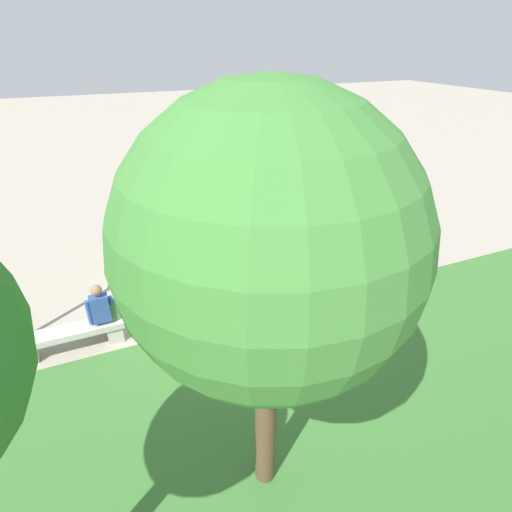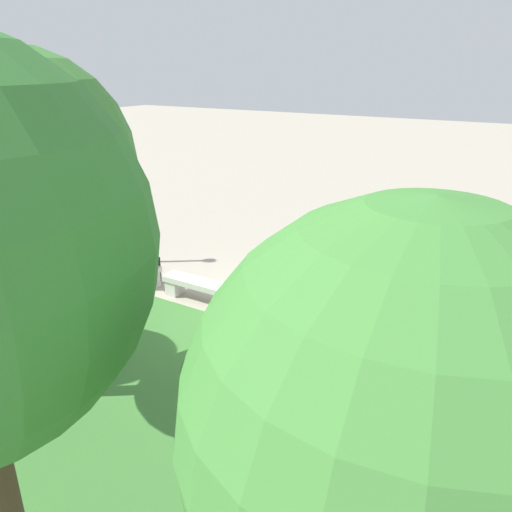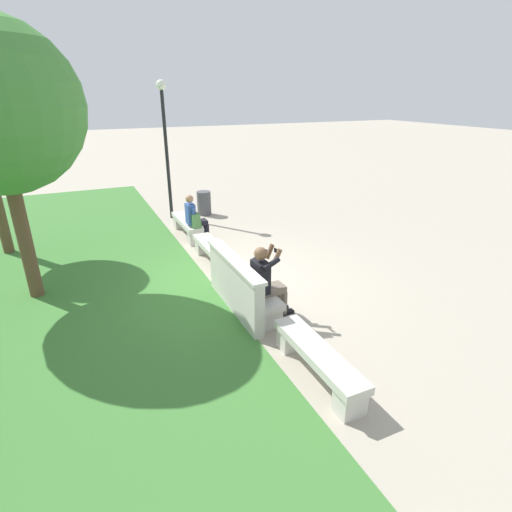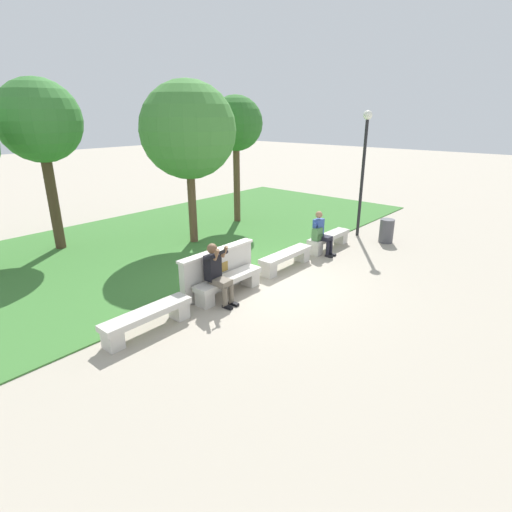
{
  "view_description": "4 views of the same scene",
  "coord_description": "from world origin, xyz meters",
  "px_view_note": "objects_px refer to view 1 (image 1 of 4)",
  "views": [
    {
      "loc": [
        2.37,
        6.52,
        5.05
      ],
      "look_at": [
        -0.57,
        -0.44,
        0.91
      ],
      "focal_mm": 28.0,
      "sensor_mm": 36.0,
      "label": 1
    },
    {
      "loc": [
        -4.68,
        7.36,
        4.58
      ],
      "look_at": [
        0.16,
        -0.59,
        1.0
      ],
      "focal_mm": 35.0,
      "sensor_mm": 36.0,
      "label": 2
    },
    {
      "loc": [
        -6.97,
        2.63,
        3.65
      ],
      "look_at": [
        -0.62,
        -0.29,
        0.78
      ],
      "focal_mm": 28.0,
      "sensor_mm": 36.0,
      "label": 3
    },
    {
      "loc": [
        -6.95,
        -5.85,
        3.9
      ],
      "look_at": [
        -0.59,
        -0.38,
        0.89
      ],
      "focal_mm": 28.0,
      "sensor_mm": 36.0,
      "label": 4
    }
  ],
  "objects_px": {
    "bench_mid": "(188,308)",
    "bench_far": "(72,336)",
    "backpack": "(110,311)",
    "tree_left_background": "(269,244)",
    "person_distant": "(101,310)",
    "person_photographer": "(302,262)",
    "bench_main": "(367,266)",
    "bench_near": "(285,285)"
  },
  "relations": [
    {
      "from": "bench_main",
      "to": "tree_left_background",
      "type": "bearing_deg",
      "value": 40.25
    },
    {
      "from": "bench_near",
      "to": "person_photographer",
      "type": "distance_m",
      "value": 0.62
    },
    {
      "from": "person_distant",
      "to": "bench_far",
      "type": "bearing_deg",
      "value": 6.62
    },
    {
      "from": "tree_left_background",
      "to": "bench_far",
      "type": "bearing_deg",
      "value": -58.19
    },
    {
      "from": "bench_mid",
      "to": "person_photographer",
      "type": "distance_m",
      "value": 2.63
    },
    {
      "from": "bench_mid",
      "to": "person_photographer",
      "type": "bearing_deg",
      "value": -178.29
    },
    {
      "from": "bench_near",
      "to": "bench_far",
      "type": "bearing_deg",
      "value": 0.0
    },
    {
      "from": "bench_near",
      "to": "bench_mid",
      "type": "distance_m",
      "value": 2.17
    },
    {
      "from": "bench_near",
      "to": "tree_left_background",
      "type": "xyz_separation_m",
      "value": [
        2.09,
        3.61,
        3.12
      ]
    },
    {
      "from": "person_photographer",
      "to": "backpack",
      "type": "height_order",
      "value": "person_photographer"
    },
    {
      "from": "person_photographer",
      "to": "bench_far",
      "type": "bearing_deg",
      "value": 0.93
    },
    {
      "from": "bench_far",
      "to": "person_distant",
      "type": "xyz_separation_m",
      "value": [
        -0.57,
        -0.07,
        0.38
      ]
    },
    {
      "from": "bench_near",
      "to": "person_distant",
      "type": "bearing_deg",
      "value": -1.01
    },
    {
      "from": "person_photographer",
      "to": "bench_main",
      "type": "bearing_deg",
      "value": 177.44
    },
    {
      "from": "backpack",
      "to": "bench_main",
      "type": "bearing_deg",
      "value": 179.62
    },
    {
      "from": "bench_main",
      "to": "bench_far",
      "type": "bearing_deg",
      "value": 0.0
    },
    {
      "from": "person_photographer",
      "to": "tree_left_background",
      "type": "distance_m",
      "value": 5.21
    },
    {
      "from": "bench_near",
      "to": "person_distant",
      "type": "relative_size",
      "value": 1.45
    },
    {
      "from": "bench_mid",
      "to": "backpack",
      "type": "distance_m",
      "value": 1.47
    },
    {
      "from": "bench_main",
      "to": "bench_far",
      "type": "distance_m",
      "value": 6.5
    },
    {
      "from": "bench_near",
      "to": "bench_far",
      "type": "xyz_separation_m",
      "value": [
        4.33,
        0.0,
        0.0
      ]
    },
    {
      "from": "bench_main",
      "to": "person_distant",
      "type": "bearing_deg",
      "value": -0.64
    },
    {
      "from": "bench_main",
      "to": "bench_mid",
      "type": "bearing_deg",
      "value": 0.0
    },
    {
      "from": "bench_main",
      "to": "bench_far",
      "type": "relative_size",
      "value": 1.0
    },
    {
      "from": "person_photographer",
      "to": "backpack",
      "type": "relative_size",
      "value": 3.08
    },
    {
      "from": "bench_main",
      "to": "person_photographer",
      "type": "bearing_deg",
      "value": -2.56
    },
    {
      "from": "bench_mid",
      "to": "backpack",
      "type": "relative_size",
      "value": 4.27
    },
    {
      "from": "bench_mid",
      "to": "backpack",
      "type": "bearing_deg",
      "value": -1.54
    },
    {
      "from": "person_photographer",
      "to": "person_distant",
      "type": "xyz_separation_m",
      "value": [
        4.19,
        0.01,
        -0.06
      ]
    },
    {
      "from": "bench_main",
      "to": "person_photographer",
      "type": "relative_size",
      "value": 1.39
    },
    {
      "from": "bench_mid",
      "to": "tree_left_background",
      "type": "xyz_separation_m",
      "value": [
        -0.07,
        3.61,
        3.12
      ]
    },
    {
      "from": "person_photographer",
      "to": "person_distant",
      "type": "bearing_deg",
      "value": 0.15
    },
    {
      "from": "bench_far",
      "to": "backpack",
      "type": "bearing_deg",
      "value": -176.98
    },
    {
      "from": "tree_left_background",
      "to": "person_photographer",
      "type": "bearing_deg",
      "value": -124.4
    },
    {
      "from": "backpack",
      "to": "bench_mid",
      "type": "bearing_deg",
      "value": 178.46
    },
    {
      "from": "backpack",
      "to": "tree_left_background",
      "type": "bearing_deg",
      "value": 112.44
    },
    {
      "from": "tree_left_background",
      "to": "backpack",
      "type": "bearing_deg",
      "value": -67.56
    },
    {
      "from": "bench_main",
      "to": "bench_near",
      "type": "distance_m",
      "value": 2.17
    },
    {
      "from": "bench_near",
      "to": "bench_mid",
      "type": "xyz_separation_m",
      "value": [
        2.17,
        0.0,
        0.0
      ]
    },
    {
      "from": "bench_main",
      "to": "backpack",
      "type": "bearing_deg",
      "value": -0.38
    },
    {
      "from": "bench_mid",
      "to": "bench_far",
      "type": "bearing_deg",
      "value": 0.0
    },
    {
      "from": "backpack",
      "to": "tree_left_background",
      "type": "relative_size",
      "value": 0.09
    }
  ]
}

